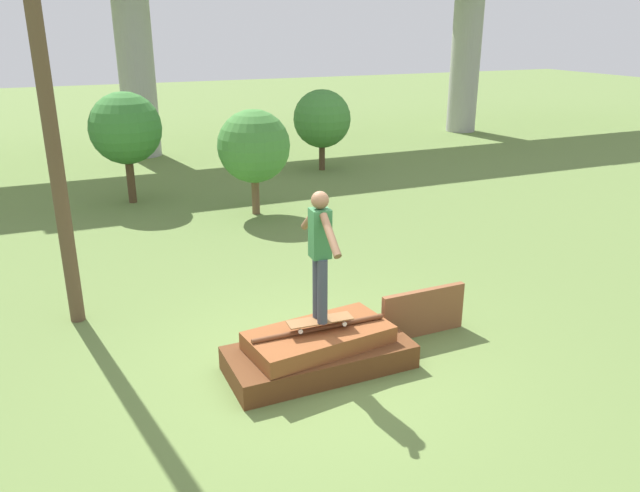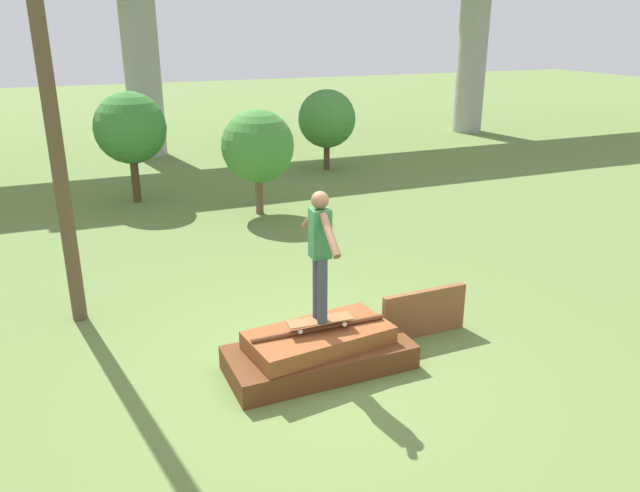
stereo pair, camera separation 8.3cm
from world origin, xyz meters
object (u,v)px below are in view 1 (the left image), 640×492
Objects in this scene: tree_behind_left at (126,129)px; skateboard at (320,321)px; tree_mid_back at (322,119)px; tree_behind_right at (254,146)px; skater at (320,248)px; utility_pole at (41,62)px.

skateboard is at bearing -82.82° from tree_behind_left.
tree_mid_back reaches higher than skateboard.
tree_behind_left is at bearing 139.58° from tree_behind_right.
tree_behind_right is (2.39, -2.04, -0.24)m from tree_behind_left.
skateboard is at bearing -20.38° from skater.
skateboard is 6.79m from tree_behind_right.
utility_pole reaches higher than skater.
tree_behind_left is (1.56, 6.06, -1.81)m from utility_pole.
skater is 0.69× the size of tree_behind_right.
utility_pole is (-2.65, 2.59, 2.90)m from skateboard.
tree_behind_right is at bearing 78.88° from skater.
tree_behind_right reaches higher than tree_mid_back.
skateboard is 0.12× the size of utility_pole.
tree_behind_left is 1.13× the size of tree_mid_back.
tree_mid_back is (4.38, 10.04, 0.81)m from skateboard.
skateboard is 8.78m from tree_behind_left.
tree_behind_left is at bearing 97.18° from skater.
skateboard is 10.99m from tree_mid_back.
skater is at bearing -82.82° from tree_behind_left.
skateboard is 0.35× the size of tree_mid_back.
utility_pole is at bearing -104.45° from tree_behind_left.
tree_behind_right is (1.30, 6.61, 0.85)m from skateboard.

